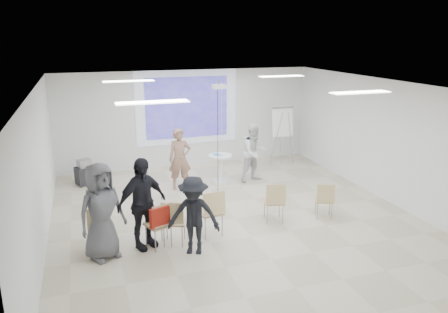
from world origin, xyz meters
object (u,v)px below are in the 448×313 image
object	(u,v)px
player_left	(180,155)
audience_outer	(101,206)
flipchart_easel	(283,122)
chair_center	(212,209)
chair_right_far	(325,198)
audience_left	(142,197)
av_cart	(85,173)
pedestal_table	(220,167)
chair_right_inner	(275,199)
player_right	(255,150)
chair_left_inner	(173,219)
audience_mid	(194,210)
chair_far_left	(100,225)
laptop	(174,220)
chair_left_mid	(160,222)

from	to	relation	value
player_left	audience_outer	size ratio (longest dim) A/B	0.91
flipchart_easel	chair_center	bearing A→B (deg)	-125.84
chair_right_far	audience_left	bearing A→B (deg)	-155.79
player_left	av_cart	distance (m)	2.77
pedestal_table	chair_right_inner	world-z (taller)	chair_right_inner
pedestal_table	chair_center	bearing A→B (deg)	-110.71
player_right	chair_center	bearing A→B (deg)	-139.39
audience_outer	player_right	bearing A→B (deg)	10.23
pedestal_table	chair_left_inner	world-z (taller)	chair_left_inner
audience_mid	flipchart_easel	bearing A→B (deg)	74.16
chair_right_inner	audience_left	xyz separation A→B (m)	(-2.93, -0.28, 0.50)
player_left	chair_right_far	size ratio (longest dim) A/B	2.22
pedestal_table	audience_left	world-z (taller)	audience_left
chair_right_far	flipchart_easel	world-z (taller)	flipchart_easel
chair_far_left	av_cart	world-z (taller)	chair_far_left
laptop	pedestal_table	bearing A→B (deg)	-101.18
audience_outer	flipchart_easel	bearing A→B (deg)	11.40
laptop	chair_center	bearing A→B (deg)	-155.23
audience_mid	chair_center	bearing A→B (deg)	72.19
chair_right_far	laptop	bearing A→B (deg)	-155.25
chair_left_inner	chair_right_far	bearing A→B (deg)	23.90
chair_far_left	chair_right_far	xyz separation A→B (m)	(4.89, 0.01, -0.04)
laptop	audience_left	xyz separation A→B (m)	(-0.60, 0.02, 0.54)
chair_right_inner	audience_outer	xyz separation A→B (m)	(-3.69, -0.45, 0.49)
chair_center	player_left	bearing A→B (deg)	82.43
chair_far_left	chair_center	size ratio (longest dim) A/B	0.92
player_right	av_cart	distance (m)	4.77
player_right	chair_left_mid	xyz separation A→B (m)	(-3.27, -3.23, -0.36)
audience_left	audience_mid	distance (m)	1.05
chair_right_inner	audience_mid	bearing A→B (deg)	-145.06
audience_mid	av_cart	xyz separation A→B (m)	(-1.89, 4.78, -0.54)
flipchart_easel	player_right	bearing A→B (deg)	-134.50
player_left	pedestal_table	bearing A→B (deg)	12.80
audience_left	chair_right_far	bearing A→B (deg)	-24.80
chair_center	audience_mid	bearing A→B (deg)	-139.42
pedestal_table	chair_right_inner	bearing A→B (deg)	-84.37
chair_right_far	player_left	bearing A→B (deg)	154.29
chair_left_mid	av_cart	bearing A→B (deg)	85.93
flipchart_easel	chair_right_far	bearing A→B (deg)	-98.41
flipchart_easel	av_cart	world-z (taller)	flipchart_easel
pedestal_table	flipchart_easel	world-z (taller)	flipchart_easel
audience_outer	laptop	bearing A→B (deg)	-20.15
chair_far_left	chair_left_mid	world-z (taller)	chair_left_mid
chair_far_left	chair_left_inner	distance (m)	1.40
chair_center	chair_right_inner	size ratio (longest dim) A/B	1.09
chair_far_left	chair_center	xyz separation A→B (m)	(2.22, -0.05, 0.05)
chair_right_inner	audience_mid	world-z (taller)	audience_mid
chair_center	av_cart	size ratio (longest dim) A/B	1.39
player_right	laptop	bearing A→B (deg)	-147.66
chair_center	av_cart	world-z (taller)	chair_center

